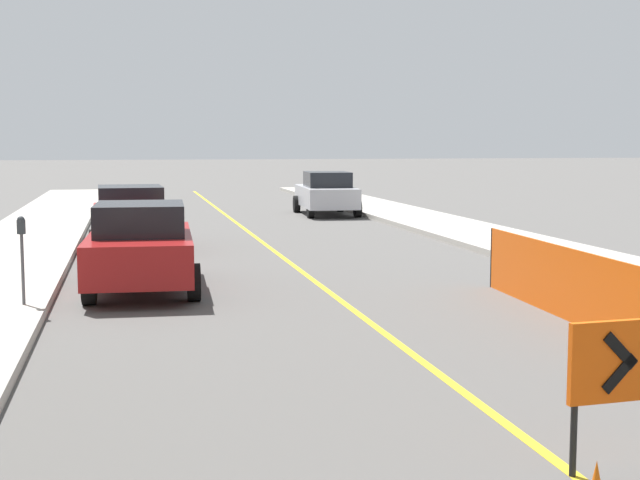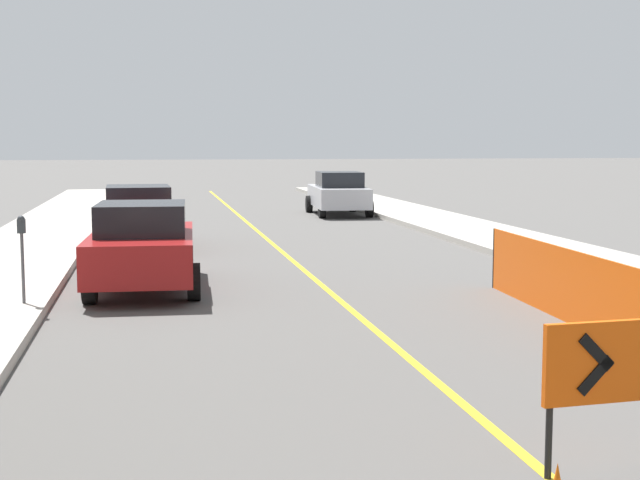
{
  "view_description": "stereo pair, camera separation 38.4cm",
  "coord_description": "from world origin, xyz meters",
  "px_view_note": "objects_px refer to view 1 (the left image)",
  "views": [
    {
      "loc": [
        -3.45,
        11.56,
        2.67
      ],
      "look_at": [
        -0.28,
        26.37,
        1.0
      ],
      "focal_mm": 50.0,
      "sensor_mm": 36.0,
      "label": 1
    },
    {
      "loc": [
        -3.08,
        11.49,
        2.67
      ],
      "look_at": [
        -0.28,
        26.37,
        1.0
      ],
      "focal_mm": 50.0,
      "sensor_mm": 36.0,
      "label": 2
    }
  ],
  "objects_px": {
    "arrow_barricade_primary": "(625,367)",
    "parked_car_curb_far": "(326,193)",
    "parked_car_curb_near": "(140,247)",
    "parked_car_curb_mid": "(131,217)",
    "parking_meter_far_curb": "(22,242)"
  },
  "relations": [
    {
      "from": "parked_car_curb_far",
      "to": "parking_meter_far_curb",
      "type": "distance_m",
      "value": 19.66
    },
    {
      "from": "parked_car_curb_mid",
      "to": "parked_car_curb_far",
      "type": "bearing_deg",
      "value": 50.86
    },
    {
      "from": "arrow_barricade_primary",
      "to": "parked_car_curb_far",
      "type": "xyz_separation_m",
      "value": [
        3.23,
        25.6,
        -0.08
      ]
    },
    {
      "from": "arrow_barricade_primary",
      "to": "parking_meter_far_curb",
      "type": "relative_size",
      "value": 0.91
    },
    {
      "from": "arrow_barricade_primary",
      "to": "parked_car_curb_mid",
      "type": "bearing_deg",
      "value": 98.83
    },
    {
      "from": "parking_meter_far_curb",
      "to": "parked_car_curb_far",
      "type": "bearing_deg",
      "value": 63.66
    },
    {
      "from": "parked_car_curb_near",
      "to": "parking_meter_far_curb",
      "type": "distance_m",
      "value": 2.67
    },
    {
      "from": "parked_car_curb_near",
      "to": "parked_car_curb_far",
      "type": "height_order",
      "value": "same"
    },
    {
      "from": "parked_car_curb_near",
      "to": "parked_car_curb_mid",
      "type": "bearing_deg",
      "value": 93.81
    },
    {
      "from": "parked_car_curb_near",
      "to": "parked_car_curb_mid",
      "type": "relative_size",
      "value": 1.0
    },
    {
      "from": "parked_car_curb_near",
      "to": "parking_meter_far_curb",
      "type": "xyz_separation_m",
      "value": [
        -1.81,
        -1.93,
        0.33
      ]
    },
    {
      "from": "arrow_barricade_primary",
      "to": "parked_car_curb_mid",
      "type": "height_order",
      "value": "parked_car_curb_mid"
    },
    {
      "from": "arrow_barricade_primary",
      "to": "parking_meter_far_curb",
      "type": "distance_m",
      "value": 9.69
    },
    {
      "from": "parked_car_curb_near",
      "to": "parking_meter_far_curb",
      "type": "bearing_deg",
      "value": -130.82
    },
    {
      "from": "arrow_barricade_primary",
      "to": "parked_car_curb_near",
      "type": "height_order",
      "value": "parked_car_curb_near"
    }
  ]
}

